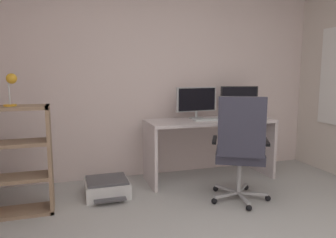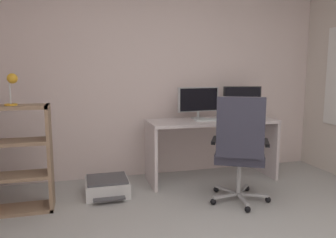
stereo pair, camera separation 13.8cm
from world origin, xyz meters
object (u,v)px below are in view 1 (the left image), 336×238
at_px(computer_mouse, 223,118).
at_px(desk_lamp, 11,84).
at_px(monitor_secondary, 239,98).
at_px(printer, 107,187).
at_px(monitor_main, 196,100).
at_px(desk, 210,135).
at_px(keyboard, 207,120).
at_px(office_chair, 240,147).

height_order(computer_mouse, desk_lamp, desk_lamp).
height_order(monitor_secondary, printer, monitor_secondary).
bearing_deg(monitor_main, desk_lamp, -165.14).
relative_size(desk, monitor_secondary, 3.22).
bearing_deg(computer_mouse, desk, 175.68).
relative_size(monitor_secondary, keyboard, 1.43).
height_order(monitor_main, office_chair, monitor_main).
bearing_deg(monitor_secondary, keyboard, -159.92).
bearing_deg(office_chair, desk, 87.25).
distance_m(desk, keyboard, 0.22).
height_order(desk, printer, desk).
distance_m(computer_mouse, printer, 1.61).
height_order(keyboard, printer, keyboard).
distance_m(monitor_secondary, computer_mouse, 0.42).
relative_size(keyboard, desk_lamp, 1.16).
height_order(computer_mouse, office_chair, office_chair).
distance_m(office_chair, desk_lamp, 2.23).
relative_size(monitor_main, printer, 1.06).
distance_m(monitor_secondary, office_chair, 1.14).
distance_m(office_chair, printer, 1.48).
bearing_deg(monitor_main, office_chair, -84.78).
bearing_deg(desk, desk_lamp, -169.62).
height_order(keyboard, office_chair, office_chair).
height_order(desk_lamp, printer, desk_lamp).
bearing_deg(monitor_secondary, printer, -169.33).
bearing_deg(monitor_secondary, desk_lamp, -168.45).
height_order(monitor_main, computer_mouse, monitor_main).
xyz_separation_m(monitor_secondary, keyboard, (-0.54, -0.20, -0.23)).
distance_m(desk, computer_mouse, 0.27).
relative_size(desk, printer, 3.05).
xyz_separation_m(monitor_secondary, printer, (-1.77, -0.33, -0.89)).
height_order(monitor_main, keyboard, monitor_main).
relative_size(monitor_main, keyboard, 1.60).
distance_m(monitor_main, computer_mouse, 0.40).
relative_size(monitor_main, office_chair, 0.49).
bearing_deg(desk, keyboard, -138.60).
bearing_deg(keyboard, office_chair, -85.78).
height_order(monitor_main, desk_lamp, desk_lamp).
bearing_deg(printer, computer_mouse, 6.34).
bearing_deg(printer, desk, 8.39).
bearing_deg(keyboard, desk_lamp, -168.29).
relative_size(computer_mouse, printer, 0.20).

